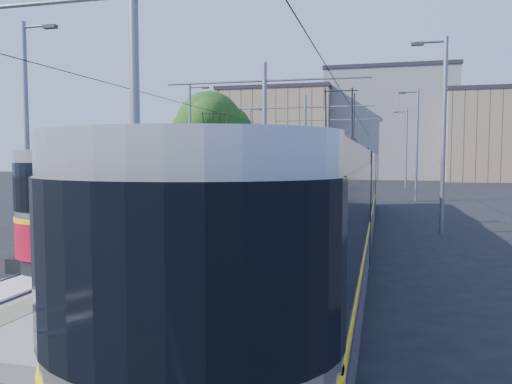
# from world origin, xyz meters

# --- Properties ---
(ground) EXTENTS (160.00, 160.00, 0.00)m
(ground) POSITION_xyz_m (0.00, 0.00, 0.00)
(ground) COLOR black
(ground) RESTS_ON ground
(platform) EXTENTS (4.00, 50.00, 0.30)m
(platform) POSITION_xyz_m (0.00, 17.00, 0.15)
(platform) COLOR gray
(platform) RESTS_ON ground
(tactile_strip_left) EXTENTS (0.70, 50.00, 0.01)m
(tactile_strip_left) POSITION_xyz_m (-1.45, 17.00, 0.30)
(tactile_strip_left) COLOR gray
(tactile_strip_left) RESTS_ON platform
(tactile_strip_right) EXTENTS (0.70, 50.00, 0.01)m
(tactile_strip_right) POSITION_xyz_m (1.45, 17.00, 0.30)
(tactile_strip_right) COLOR gray
(tactile_strip_right) RESTS_ON platform
(rails) EXTENTS (8.71, 70.00, 0.03)m
(rails) POSITION_xyz_m (0.00, 17.00, 0.02)
(rails) COLOR gray
(rails) RESTS_ON ground
(track_arrow) EXTENTS (1.20, 5.00, 0.01)m
(track_arrow) POSITION_xyz_m (-3.60, -3.00, 0.01)
(track_arrow) COLOR silver
(track_arrow) RESTS_ON ground
(tram_left) EXTENTS (2.43, 28.95, 5.50)m
(tram_left) POSITION_xyz_m (-3.60, 11.82, 1.71)
(tram_left) COLOR black
(tram_left) RESTS_ON ground
(tram_right) EXTENTS (2.43, 30.89, 5.50)m
(tram_right) POSITION_xyz_m (3.60, 4.46, 1.86)
(tram_right) COLOR black
(tram_right) RESTS_ON ground
(catenary) EXTENTS (9.20, 70.00, 7.00)m
(catenary) POSITION_xyz_m (0.00, 14.15, 4.52)
(catenary) COLOR gray
(catenary) RESTS_ON platform
(street_lamps) EXTENTS (15.18, 38.22, 8.00)m
(street_lamps) POSITION_xyz_m (-0.00, 21.00, 4.18)
(street_lamps) COLOR gray
(street_lamps) RESTS_ON ground
(shelter) EXTENTS (0.91, 1.19, 2.33)m
(shelter) POSITION_xyz_m (0.16, 15.65, 1.52)
(shelter) COLOR black
(shelter) RESTS_ON platform
(tree) EXTENTS (5.66, 5.23, 8.22)m
(tree) POSITION_xyz_m (-7.55, 23.19, 5.56)
(tree) COLOR #382314
(tree) RESTS_ON ground
(building_left) EXTENTS (16.32, 12.24, 13.17)m
(building_left) POSITION_xyz_m (-10.00, 60.00, 6.59)
(building_left) COLOR gray
(building_left) RESTS_ON ground
(building_centre) EXTENTS (18.36, 14.28, 15.90)m
(building_centre) POSITION_xyz_m (6.00, 64.00, 7.96)
(building_centre) COLOR gray
(building_centre) RESTS_ON ground
(building_right) EXTENTS (14.28, 10.20, 12.00)m
(building_right) POSITION_xyz_m (20.00, 58.00, 6.01)
(building_right) COLOR gray
(building_right) RESTS_ON ground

